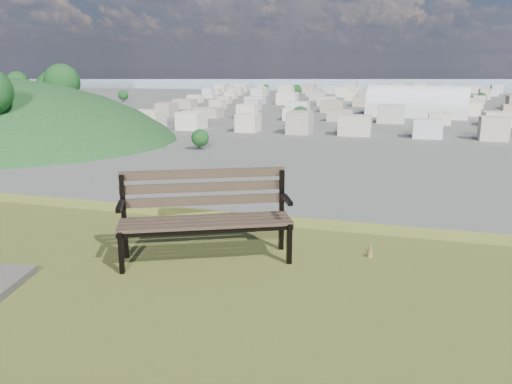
% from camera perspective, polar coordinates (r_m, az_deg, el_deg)
% --- Properties ---
extents(park_bench, '(1.93, 1.31, 0.97)m').
position_cam_1_polar(park_bench, '(5.54, -5.85, -2.13)').
color(park_bench, '#3C3022').
rests_on(park_bench, hilltop_mesa).
extents(arena, '(54.53, 28.51, 22.02)m').
position_cam_1_polar(arena, '(287.88, 17.91, 9.23)').
color(arena, silver).
rests_on(arena, ground).
extents(city_blocks, '(395.00, 361.00, 7.00)m').
position_cam_1_polar(city_blocks, '(397.41, 15.78, 10.35)').
color(city_blocks, beige).
rests_on(city_blocks, ground).
extents(city_trees, '(406.52, 387.20, 9.98)m').
position_cam_1_polar(city_trees, '(323.33, 10.91, 10.08)').
color(city_trees, '#2F2217').
rests_on(city_trees, ground).
extents(bay_water, '(2400.00, 700.00, 0.12)m').
position_cam_1_polar(bay_water, '(902.66, 16.11, 12.01)').
color(bay_water, '#8095A3').
rests_on(bay_water, ground).
extents(far_hills, '(2050.00, 340.00, 60.00)m').
position_cam_1_polar(far_hills, '(1406.62, 13.74, 13.82)').
color(far_hills, '#8999AA').
rests_on(far_hills, ground).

